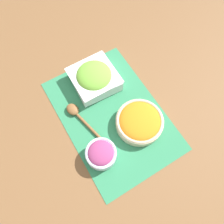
% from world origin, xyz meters
% --- Properties ---
extents(ground_plane, '(3.00, 3.00, 0.00)m').
position_xyz_m(ground_plane, '(0.00, 0.00, 0.00)').
color(ground_plane, brown).
extents(placemat, '(0.59, 0.40, 0.00)m').
position_xyz_m(placemat, '(0.00, 0.00, 0.00)').
color(placemat, '#2D7A51').
rests_on(placemat, ground_plane).
extents(lettuce_bowl, '(0.20, 0.20, 0.09)m').
position_xyz_m(lettuce_bowl, '(0.18, -0.01, 0.05)').
color(lettuce_bowl, white).
rests_on(lettuce_bowl, placemat).
extents(carrot_bowl, '(0.19, 0.19, 0.06)m').
position_xyz_m(carrot_bowl, '(-0.09, -0.07, 0.04)').
color(carrot_bowl, beige).
rests_on(carrot_bowl, placemat).
extents(onion_bowl, '(0.12, 0.12, 0.08)m').
position_xyz_m(onion_bowl, '(-0.13, 0.13, 0.04)').
color(onion_bowl, silver).
rests_on(onion_bowl, placemat).
extents(wooden_spoon, '(0.22, 0.08, 0.03)m').
position_xyz_m(wooden_spoon, '(0.08, 0.13, 0.01)').
color(wooden_spoon, brown).
rests_on(wooden_spoon, placemat).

